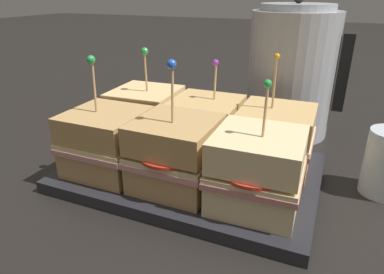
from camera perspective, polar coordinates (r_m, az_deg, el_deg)
ground_plane at (r=0.54m, az=0.00°, el=-6.69°), size 6.00×6.00×0.00m
serving_platter at (r=0.54m, az=0.00°, el=-5.86°), size 0.38×0.26×0.02m
sandwich_front_left at (r=0.52m, az=-13.95°, el=-0.72°), size 0.11×0.11×0.17m
sandwich_front_center at (r=0.46m, az=-2.52°, el=-2.82°), size 0.11×0.12×0.18m
sandwich_front_right at (r=0.43m, az=10.74°, el=-5.47°), size 0.11×0.11×0.16m
sandwich_back_left at (r=0.60m, az=-7.64°, el=3.38°), size 0.12×0.12×0.17m
sandwich_back_center at (r=0.56m, az=2.39°, el=1.68°), size 0.11×0.11×0.15m
sandwich_back_right at (r=0.53m, az=13.66°, el=-0.12°), size 0.11×0.11×0.17m
kettle_steel at (r=0.70m, az=16.18°, el=10.27°), size 0.19×0.16×0.27m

